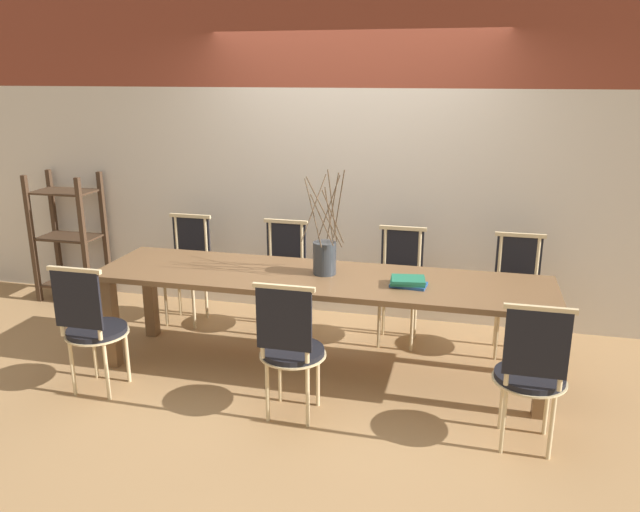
{
  "coord_description": "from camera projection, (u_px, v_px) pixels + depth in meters",
  "views": [
    {
      "loc": [
        1.02,
        -4.15,
        2.17
      ],
      "look_at": [
        0.0,
        0.0,
        0.9
      ],
      "focal_mm": 35.0,
      "sensor_mm": 36.0,
      "label": 1
    }
  ],
  "objects": [
    {
      "name": "chair_near_leftend",
      "position": [
        92.0,
        324.0,
        4.26
      ],
      "size": [
        0.43,
        0.43,
        0.95
      ],
      "color": "black",
      "rests_on": "ground_plane"
    },
    {
      "name": "vase_centerpiece",
      "position": [
        325.0,
        256.0,
        4.51
      ],
      "size": [
        0.32,
        0.32,
        0.78
      ],
      "color": "#33383D",
      "rests_on": "dining_table"
    },
    {
      "name": "book_stack",
      "position": [
        408.0,
        282.0,
        4.28
      ],
      "size": [
        0.26,
        0.22,
        0.06
      ],
      "color": "#234C8C",
      "rests_on": "dining_table"
    },
    {
      "name": "wall_rear",
      "position": [
        354.0,
        140.0,
        5.4
      ],
      "size": [
        12.0,
        0.06,
        3.2
      ],
      "color": "beige",
      "rests_on": "ground_plane"
    },
    {
      "name": "chair_far_center",
      "position": [
        399.0,
        283.0,
        5.1
      ],
      "size": [
        0.43,
        0.43,
        0.95
      ],
      "rotation": [
        0.0,
        0.0,
        3.14
      ],
      "color": "black",
      "rests_on": "ground_plane"
    },
    {
      "name": "ground_plane",
      "position": [
        320.0,
        370.0,
        4.72
      ],
      "size": [
        16.0,
        16.0,
        0.0
      ],
      "primitive_type": "plane",
      "color": "#A87F51"
    },
    {
      "name": "chair_far_left",
      "position": [
        282.0,
        273.0,
        5.33
      ],
      "size": [
        0.43,
        0.43,
        0.95
      ],
      "rotation": [
        0.0,
        0.0,
        3.14
      ],
      "color": "black",
      "rests_on": "ground_plane"
    },
    {
      "name": "shelving_rack",
      "position": [
        69.0,
        238.0,
        6.06
      ],
      "size": [
        0.61,
        0.4,
        1.24
      ],
      "color": "#422D1E",
      "rests_on": "ground_plane"
    },
    {
      "name": "chair_near_left",
      "position": [
        290.0,
        345.0,
        3.93
      ],
      "size": [
        0.43,
        0.43,
        0.95
      ],
      "color": "black",
      "rests_on": "ground_plane"
    },
    {
      "name": "dining_table",
      "position": [
        320.0,
        287.0,
        4.53
      ],
      "size": [
        3.3,
        0.81,
        0.75
      ],
      "color": "brown",
      "rests_on": "ground_plane"
    },
    {
      "name": "chair_far_leftend",
      "position": [
        187.0,
        266.0,
        5.54
      ],
      "size": [
        0.43,
        0.43,
        0.95
      ],
      "rotation": [
        0.0,
        0.0,
        3.14
      ],
      "color": "black",
      "rests_on": "ground_plane"
    },
    {
      "name": "chair_far_right",
      "position": [
        517.0,
        292.0,
        4.89
      ],
      "size": [
        0.43,
        0.43,
        0.95
      ],
      "rotation": [
        0.0,
        0.0,
        3.14
      ],
      "color": "black",
      "rests_on": "ground_plane"
    },
    {
      "name": "chair_near_center",
      "position": [
        531.0,
        371.0,
        3.6
      ],
      "size": [
        0.43,
        0.43,
        0.95
      ],
      "color": "black",
      "rests_on": "ground_plane"
    }
  ]
}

